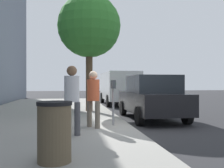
{
  "coord_description": "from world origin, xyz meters",
  "views": [
    {
      "loc": [
        -7.83,
        1.84,
        1.47
      ],
      "look_at": [
        0.31,
        0.54,
        1.44
      ],
      "focal_mm": 40.71,
      "sensor_mm": 36.0,
      "label": 1
    }
  ],
  "objects_px": {
    "parked_van_far": "(119,86)",
    "street_tree": "(89,26)",
    "parking_meter": "(113,93)",
    "parked_sedan_near": "(151,97)",
    "pedestrian_at_meter": "(93,95)",
    "pedestrian_bystander": "(72,94)",
    "trash_bin": "(54,132)"
  },
  "relations": [
    {
      "from": "parked_van_far",
      "to": "street_tree",
      "type": "bearing_deg",
      "value": 154.53
    },
    {
      "from": "parked_van_far",
      "to": "trash_bin",
      "type": "bearing_deg",
      "value": 164.66
    },
    {
      "from": "parking_meter",
      "to": "parked_sedan_near",
      "type": "bearing_deg",
      "value": -43.5
    },
    {
      "from": "pedestrian_at_meter",
      "to": "pedestrian_bystander",
      "type": "xyz_separation_m",
      "value": [
        -0.94,
        0.63,
        0.07
      ]
    },
    {
      "from": "pedestrian_at_meter",
      "to": "parked_sedan_near",
      "type": "distance_m",
      "value": 3.47
    },
    {
      "from": "street_tree",
      "to": "trash_bin",
      "type": "relative_size",
      "value": 5.46
    },
    {
      "from": "pedestrian_at_meter",
      "to": "street_tree",
      "type": "relative_size",
      "value": 0.3
    },
    {
      "from": "parking_meter",
      "to": "pedestrian_bystander",
      "type": "bearing_deg",
      "value": 135.12
    },
    {
      "from": "trash_bin",
      "to": "parked_van_far",
      "type": "bearing_deg",
      "value": -15.34
    },
    {
      "from": "parked_van_far",
      "to": "trash_bin",
      "type": "xyz_separation_m",
      "value": [
        -12.66,
        3.47,
        -0.6
      ]
    },
    {
      "from": "trash_bin",
      "to": "street_tree",
      "type": "bearing_deg",
      "value": -8.21
    },
    {
      "from": "parking_meter",
      "to": "trash_bin",
      "type": "relative_size",
      "value": 1.4
    },
    {
      "from": "parked_van_far",
      "to": "parking_meter",
      "type": "bearing_deg",
      "value": 168.28
    },
    {
      "from": "parking_meter",
      "to": "parked_van_far",
      "type": "relative_size",
      "value": 0.27
    },
    {
      "from": "pedestrian_at_meter",
      "to": "parked_van_far",
      "type": "relative_size",
      "value": 0.32
    },
    {
      "from": "parking_meter",
      "to": "street_tree",
      "type": "relative_size",
      "value": 0.26
    },
    {
      "from": "parking_meter",
      "to": "pedestrian_at_meter",
      "type": "distance_m",
      "value": 0.75
    },
    {
      "from": "pedestrian_at_meter",
      "to": "street_tree",
      "type": "height_order",
      "value": "street_tree"
    },
    {
      "from": "parked_sedan_near",
      "to": "street_tree",
      "type": "height_order",
      "value": "street_tree"
    },
    {
      "from": "parked_van_far",
      "to": "trash_bin",
      "type": "distance_m",
      "value": 13.14
    },
    {
      "from": "parked_van_far",
      "to": "street_tree",
      "type": "distance_m",
      "value": 6.2
    },
    {
      "from": "parking_meter",
      "to": "parked_van_far",
      "type": "xyz_separation_m",
      "value": [
        9.13,
        -1.89,
        0.09
      ]
    },
    {
      "from": "pedestrian_bystander",
      "to": "parked_sedan_near",
      "type": "height_order",
      "value": "pedestrian_bystander"
    },
    {
      "from": "parking_meter",
      "to": "pedestrian_at_meter",
      "type": "relative_size",
      "value": 0.84
    },
    {
      "from": "pedestrian_bystander",
      "to": "street_tree",
      "type": "distance_m",
      "value": 6.27
    },
    {
      "from": "parked_sedan_near",
      "to": "trash_bin",
      "type": "distance_m",
      "value": 6.53
    },
    {
      "from": "pedestrian_at_meter",
      "to": "parked_sedan_near",
      "type": "relative_size",
      "value": 0.38
    },
    {
      "from": "parking_meter",
      "to": "pedestrian_at_meter",
      "type": "xyz_separation_m",
      "value": [
        -0.35,
        0.66,
        -0.04
      ]
    },
    {
      "from": "parking_meter",
      "to": "trash_bin",
      "type": "distance_m",
      "value": 3.9
    },
    {
      "from": "pedestrian_bystander",
      "to": "street_tree",
      "type": "height_order",
      "value": "street_tree"
    },
    {
      "from": "parking_meter",
      "to": "parked_sedan_near",
      "type": "xyz_separation_m",
      "value": [
        2.0,
        -1.89,
        -0.27
      ]
    },
    {
      "from": "parking_meter",
      "to": "pedestrian_bystander",
      "type": "relative_size",
      "value": 0.8
    }
  ]
}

